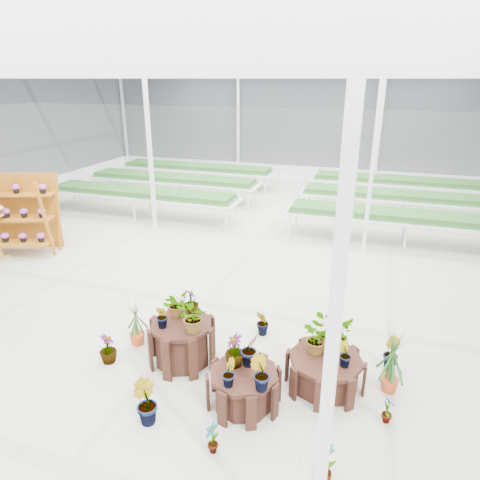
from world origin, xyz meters
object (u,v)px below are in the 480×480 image
(plinth_tall, at_px, (182,342))
(plinth_low, at_px, (325,372))
(plinth_mid, at_px, (244,388))
(shelf_rack, at_px, (17,216))

(plinth_tall, xyz_separation_m, plinth_low, (2.20, 0.10, -0.10))
(plinth_mid, height_order, plinth_low, plinth_mid)
(plinth_low, relative_size, shelf_rack, 0.55)
(plinth_tall, distance_m, plinth_low, 2.20)
(plinth_tall, relative_size, plinth_mid, 1.03)
(plinth_mid, xyz_separation_m, shelf_rack, (-7.06, 3.42, 0.73))
(plinth_low, xyz_separation_m, shelf_rack, (-8.06, 2.72, 0.75))
(plinth_tall, xyz_separation_m, plinth_mid, (1.20, -0.60, -0.09))
(plinth_low, bearing_deg, shelf_rack, 161.35)
(plinth_mid, distance_m, plinth_low, 1.22)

